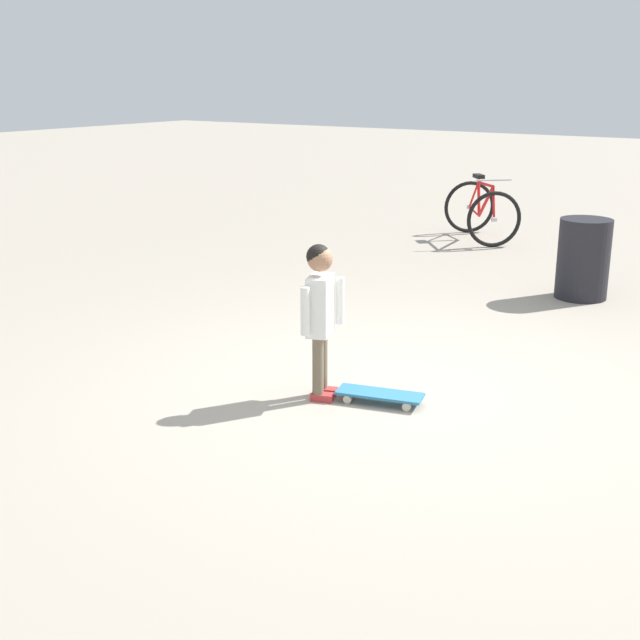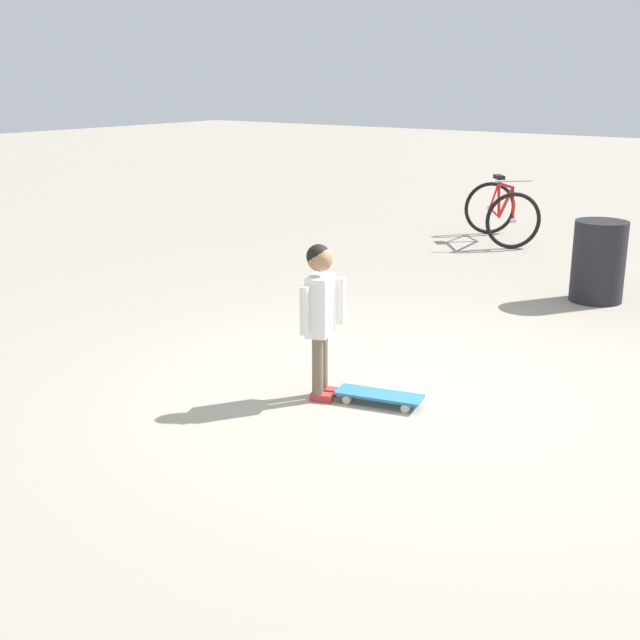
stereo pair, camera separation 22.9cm
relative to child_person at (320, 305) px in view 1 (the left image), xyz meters
The scene contains 5 objects.
ground_plane 0.86m from the child_person, 52.71° to the left, with size 50.00×50.00×0.00m, color #9E9384.
child_person is the anchor object (origin of this frame).
skateboard 0.73m from the child_person, 19.49° to the left, with size 0.61×0.33×0.07m.
bicycle_far 6.01m from the child_person, 102.93° to the left, with size 1.24×1.27×0.85m.
trash_bin 3.68m from the child_person, 79.38° to the left, with size 0.50×0.50×0.78m, color black.
Camera 1 is at (2.59, -4.83, 2.12)m, focal length 46.61 mm.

